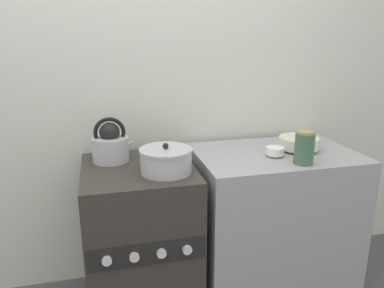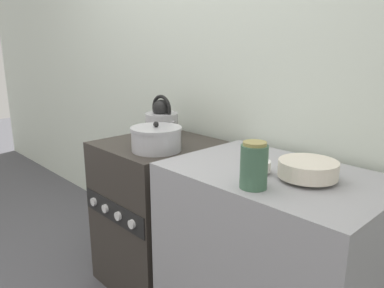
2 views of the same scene
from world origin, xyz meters
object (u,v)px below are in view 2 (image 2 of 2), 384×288
Objects in this scene: cooking_pot at (156,139)px; storage_jar at (254,166)px; enamel_bowl at (308,169)px; small_ceramic_bowl at (259,166)px; stove at (159,212)px; kettle at (162,120)px.

storage_jar reaches higher than cooking_pot.
enamel_bowl reaches higher than small_ceramic_bowl.
small_ceramic_bowl is (0.59, 0.04, -0.01)m from cooking_pot.
small_ceramic_bowl is at bearing -4.85° from stove.
enamel_bowl is 1.31× the size of storage_jar.
enamel_bowl is 0.19m from small_ceramic_bowl.
small_ceramic_bowl is 0.17m from storage_jar.
stove is at bearing 139.97° from cooking_pot.
small_ceramic_bowl is 0.58× the size of storage_jar.
kettle reaches higher than stove.
enamel_bowl is at bearing 21.00° from small_ceramic_bowl.
stove is 0.85m from small_ceramic_bowl.
kettle reaches higher than small_ceramic_bowl.
storage_jar is at bearing -59.43° from small_ceramic_bowl.
enamel_bowl reaches higher than stove.
small_ceramic_bowl reaches higher than stove.
kettle reaches higher than enamel_bowl.
storage_jar is (0.67, -0.10, 0.04)m from cooking_pot.
cooking_pot is 0.77m from enamel_bowl.
cooking_pot is 1.52× the size of storage_jar.
stove is at bearing -46.69° from kettle.
storage_jar reaches higher than enamel_bowl.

